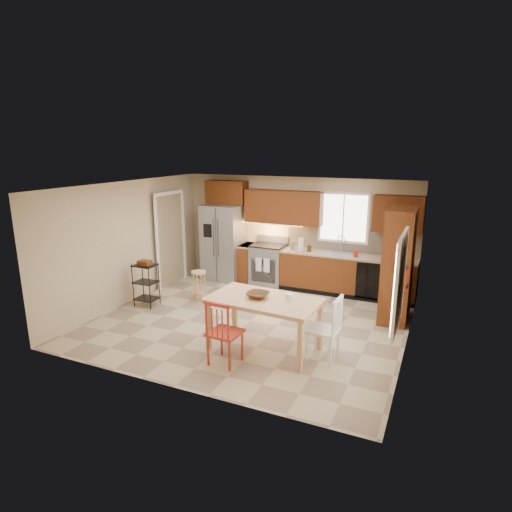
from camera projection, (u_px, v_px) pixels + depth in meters
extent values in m
plane|color=tan|center=(251.00, 321.00, 8.00)|extent=(5.50, 5.50, 0.00)
cube|color=silver|center=(250.00, 186.00, 7.38)|extent=(5.50, 5.00, 0.02)
cube|color=#CCB793|center=(296.00, 231.00, 9.90)|extent=(5.50, 0.02, 2.50)
cube|color=#CCB793|center=(169.00, 301.00, 5.48)|extent=(5.50, 0.02, 2.50)
cube|color=#CCB793|center=(129.00, 242.00, 8.78)|extent=(0.02, 5.00, 2.50)
cube|color=#CCB793|center=(412.00, 274.00, 6.60)|extent=(0.02, 5.00, 2.50)
cube|color=gray|center=(224.00, 242.00, 10.33)|extent=(0.92, 0.75, 1.82)
cube|color=gray|center=(268.00, 265.00, 10.04)|extent=(0.76, 0.63, 0.92)
cube|color=#602C11|center=(248.00, 263.00, 10.27)|extent=(0.30, 0.60, 0.90)
cube|color=#602C11|center=(347.00, 275.00, 9.32)|extent=(2.92, 0.60, 0.90)
cube|color=black|center=(370.00, 282.00, 8.85)|extent=(0.60, 0.02, 0.78)
cube|color=#C5B094|center=(351.00, 240.00, 9.39)|extent=(2.92, 0.03, 0.55)
cube|color=#5F2B0F|center=(227.00, 192.00, 10.20)|extent=(1.00, 0.35, 0.55)
cube|color=#5F2B0F|center=(283.00, 207.00, 9.70)|extent=(1.80, 0.35, 0.75)
cube|color=#5F2B0F|center=(398.00, 214.00, 8.71)|extent=(1.00, 0.35, 0.75)
cube|color=white|center=(344.00, 218.00, 9.35)|extent=(1.12, 0.04, 1.12)
cube|color=gray|center=(339.00, 256.00, 9.30)|extent=(0.62, 0.46, 0.16)
cube|color=#FFBF66|center=(271.00, 223.00, 9.89)|extent=(1.60, 0.30, 0.01)
imported|color=red|center=(356.00, 252.00, 9.02)|extent=(0.09, 0.09, 0.19)
cylinder|color=white|center=(301.00, 244.00, 9.54)|extent=(0.12, 0.12, 0.28)
cylinder|color=gray|center=(293.00, 246.00, 9.63)|extent=(0.11, 0.11, 0.18)
cylinder|color=#543216|center=(309.00, 249.00, 9.45)|extent=(0.10, 0.10, 0.14)
cube|color=#602C11|center=(398.00, 265.00, 7.84)|extent=(0.50, 0.95, 2.10)
cylinder|color=red|center=(404.00, 280.00, 6.82)|extent=(0.12, 0.12, 0.36)
cube|color=white|center=(400.00, 282.00, 5.56)|extent=(0.04, 1.02, 1.32)
cube|color=#8C7A59|center=(170.00, 240.00, 9.95)|extent=(0.04, 0.95, 2.10)
imported|color=#543216|center=(258.00, 298.00, 6.72)|extent=(0.37, 0.37, 0.09)
cylinder|color=white|center=(289.00, 298.00, 6.61)|extent=(0.15, 0.15, 0.16)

